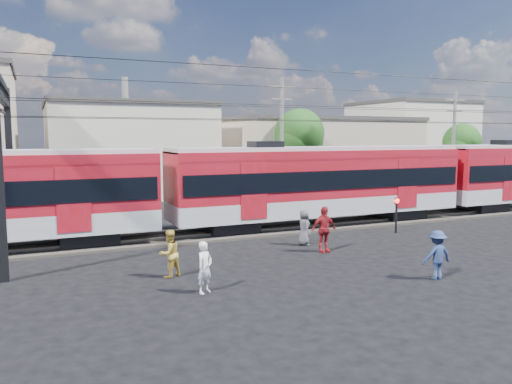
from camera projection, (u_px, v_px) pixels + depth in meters
ground at (323, 274)px, 17.20m from camera, size 120.00×120.00×0.00m
track_bed at (237, 232)px, 24.45m from camera, size 70.00×3.40×0.12m
rail_near at (243, 232)px, 23.76m from camera, size 70.00×0.12×0.12m
rail_far at (231, 227)px, 25.12m from camera, size 70.00×0.12×0.12m
commuter_train at (324, 180)px, 26.19m from camera, size 50.30×3.08×4.17m
catenary at (40, 126)px, 20.38m from camera, size 70.00×9.30×7.52m
building_midwest at (127, 149)px, 40.48m from camera, size 12.24×12.24×7.30m
building_mideast at (316, 154)px, 44.29m from camera, size 16.32×10.20×6.30m
building_east at (409, 141)px, 53.47m from camera, size 10.20×10.20×8.30m
utility_pole_mid at (282, 139)px, 32.73m from camera, size 1.80×0.24×8.50m
utility_pole_east at (453, 142)px, 37.51m from camera, size 1.80×0.24×8.00m
tree_near at (301, 137)px, 36.81m from camera, size 3.82×3.64×6.72m
tree_far at (462, 145)px, 42.05m from camera, size 3.36×3.12×5.76m
pedestrian_a at (205, 267)px, 15.06m from camera, size 0.69×0.63×1.58m
pedestrian_b at (170, 254)px, 16.75m from camera, size 0.96×0.87×1.61m
pedestrian_c at (437, 255)px, 16.51m from camera, size 1.09×0.67×1.64m
pedestrian_d at (324, 229)px, 20.32m from camera, size 1.12×0.49×1.89m
pedestrian_e at (304, 227)px, 21.65m from camera, size 0.54×0.79×1.56m
car_silver at (473, 190)px, 36.92m from camera, size 4.49×2.69×1.43m
crossing_signal at (396, 209)px, 24.24m from camera, size 0.25×0.25×1.75m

